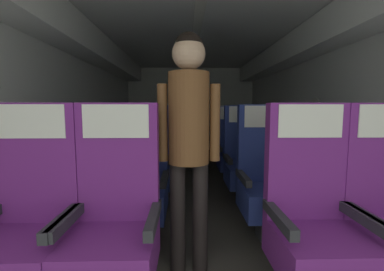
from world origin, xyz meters
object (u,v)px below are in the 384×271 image
object	(u,v)px
seat_c_left_window	(112,163)
seat_e_left_aisle	(163,144)
seat_d_left_aisle	(159,151)
seat_c_right_aisle	(285,162)
seat_d_left_window	(127,151)
seat_b_right_window	(267,182)
seat_e_right_window	(224,143)
seat_a_left_window	(28,225)
seat_b_left_window	(86,183)
seat_d_right_aisle	(264,151)
seat_a_right_window	(313,222)
seat_e_left_window	(137,144)
seat_d_right_window	(233,151)
seat_c_left_aisle	(151,163)
seat_c_right_window	(245,162)
seat_b_left_aisle	(139,183)
flight_attendant	(189,127)
seat_b_right_aisle	(319,181)
seat_a_left_aisle	(115,224)
seat_e_right_aisle	(250,143)

from	to	relation	value
seat_c_left_window	seat_e_left_aisle	distance (m)	1.77
seat_d_left_aisle	seat_c_left_window	bearing A→B (deg)	-120.63
seat_c_right_aisle	seat_d_left_window	world-z (taller)	same
seat_d_left_window	seat_d_left_aisle	xyz separation A→B (m)	(0.49, -0.01, 0.00)
seat_b_right_window	seat_e_right_window	bearing A→B (deg)	89.99
seat_a_left_window	seat_b_left_window	size ratio (longest dim) A/B	1.00
seat_b_left_window	seat_d_right_aisle	bearing A→B (deg)	38.09
seat_a_right_window	seat_c_right_aisle	distance (m)	1.76
seat_d_left_window	seat_e_left_window	world-z (taller)	same
seat_b_left_window	seat_e_left_aisle	distance (m)	2.60
seat_c_right_aisle	seat_d_right_window	size ratio (longest dim) A/B	1.00
seat_c_left_aisle	seat_d_right_window	bearing A→B (deg)	36.25
seat_c_right_window	seat_d_right_window	size ratio (longest dim) A/B	1.00
seat_d_left_window	seat_e_right_window	distance (m)	1.86
seat_c_right_window	seat_b_left_aisle	bearing A→B (deg)	-143.51
seat_b_right_window	flight_attendant	size ratio (longest dim) A/B	0.72
seat_d_right_aisle	seat_e_left_window	distance (m)	2.32
seat_b_left_window	seat_d_left_window	distance (m)	1.69
seat_d_left_window	seat_d_right_aisle	bearing A→B (deg)	-0.16
flight_attendant	seat_d_right_aisle	bearing A→B (deg)	56.29
seat_c_left_aisle	seat_e_right_window	world-z (taller)	same
seat_c_right_aisle	seat_c_right_window	world-z (taller)	same
seat_b_right_window	seat_c_right_aisle	size ratio (longest dim) A/B	1.00
seat_b_right_window	seat_d_left_aisle	xyz separation A→B (m)	(-1.15, 1.70, 0.00)
seat_b_left_window	seat_e_left_aisle	size ratio (longest dim) A/B	1.00
seat_a_right_window	seat_d_right_window	bearing A→B (deg)	89.92
seat_b_right_aisle	seat_c_left_aisle	distance (m)	1.86
seat_e_left_aisle	seat_d_right_aisle	bearing A→B (deg)	-27.54
seat_a_right_window	seat_d_left_window	size ratio (longest dim) A/B	1.00
seat_c_left_aisle	seat_d_left_window	bearing A→B (deg)	119.28
seat_a_right_window	seat_b_left_window	size ratio (longest dim) A/B	1.00
seat_b_right_window	seat_d_right_window	size ratio (longest dim) A/B	1.00
seat_e_right_window	seat_a_left_window	bearing A→B (deg)	-115.78
seat_c_left_aisle	seat_e_left_aisle	xyz separation A→B (m)	(0.00, 1.72, 0.00)
seat_d_left_aisle	seat_e_right_window	world-z (taller)	same
seat_c_left_window	seat_c_right_aisle	xyz separation A→B (m)	(2.14, -0.02, 0.00)
seat_d_left_window	seat_c_left_aisle	bearing A→B (deg)	-60.72
seat_e_left_aisle	seat_e_left_window	bearing A→B (deg)	178.88
flight_attendant	seat_d_left_aisle	bearing A→B (deg)	96.23
seat_a_left_aisle	seat_a_right_window	size ratio (longest dim) A/B	1.00
seat_a_right_window	seat_c_right_window	world-z (taller)	same
seat_c_left_aisle	seat_d_right_aisle	xyz separation A→B (m)	(1.67, 0.85, 0.00)
seat_b_left_aisle	seat_b_right_window	bearing A→B (deg)	0.29
seat_d_left_aisle	seat_e_left_aisle	distance (m)	0.87
seat_b_left_aisle	seat_c_right_window	world-z (taller)	same
seat_e_right_aisle	seat_e_right_window	size ratio (longest dim) A/B	1.00
seat_a_right_window	seat_c_right_window	bearing A→B (deg)	90.25
seat_b_left_aisle	seat_c_left_window	bearing A→B (deg)	119.03
seat_c_right_window	seat_e_left_window	world-z (taller)	same
seat_c_left_aisle	seat_d_left_aisle	bearing A→B (deg)	89.25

